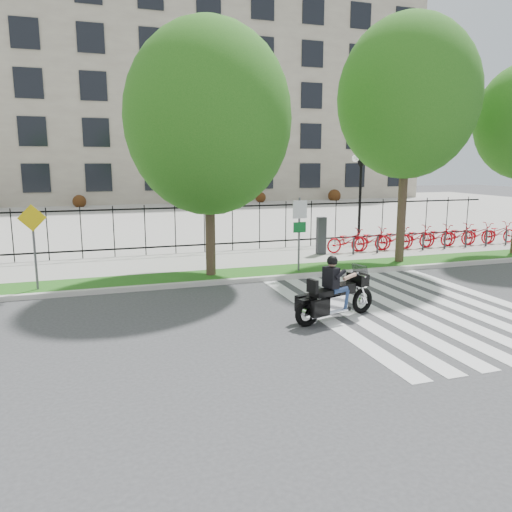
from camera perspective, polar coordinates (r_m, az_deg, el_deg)
name	(u,v)px	position (r m, az deg, el deg)	size (l,w,h in m)	color
ground	(239,326)	(11.90, -1.98, -7.99)	(120.00, 120.00, 0.00)	#39393C
curb	(202,283)	(15.71, -6.16, -3.14)	(60.00, 0.20, 0.15)	beige
grass_verge	(197,278)	(16.52, -6.78, -2.46)	(60.00, 1.50, 0.15)	#185515
sidewalk	(184,263)	(18.92, -8.28, -0.82)	(60.00, 3.50, 0.15)	#9B9991
plaza	(140,216)	(36.17, -13.11, 4.43)	(80.00, 34.00, 0.10)	#9B9991
crosswalk_stripes	(413,308)	(13.96, 17.50, -5.64)	(5.70, 8.00, 0.01)	silver
iron_fence	(175,229)	(20.45, -9.21, 3.07)	(30.00, 0.06, 2.00)	black
office_building	(118,102)	(56.18, -15.48, 16.60)	(60.00, 21.90, 20.15)	gray
lamp_post_right	(361,174)	(26.34, 11.90, 9.14)	(1.06, 0.70, 4.25)	black
street_tree_1	(208,119)	(16.25, -5.47, 15.35)	(5.25, 5.25, 8.02)	#38281E
street_tree_2	(408,98)	(19.27, 16.96, 16.92)	(4.97, 4.97, 8.77)	#38281E
bike_share_station	(426,236)	(22.84, 18.82, 2.13)	(10.01, 0.87, 1.50)	#2D2D33
sign_pole_regulatory	(299,225)	(16.89, 4.99, 3.60)	(0.50, 0.09, 2.50)	#59595B
sign_pole_warning	(33,236)	(15.65, -24.09, 2.15)	(0.78, 0.09, 2.49)	#59595B
motorcycle_rider	(336,294)	(12.35, 9.08, -4.29)	(2.45, 1.13, 1.94)	black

